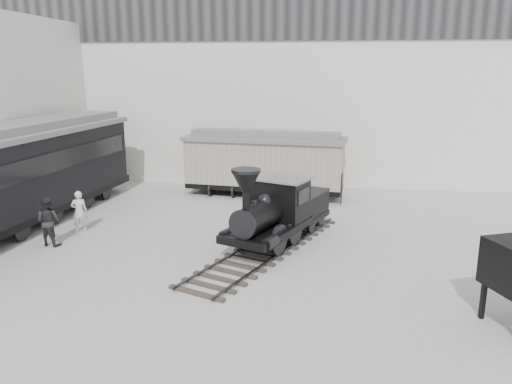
# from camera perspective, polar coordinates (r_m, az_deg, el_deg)

# --- Properties ---
(ground) EXTENTS (90.00, 90.00, 0.00)m
(ground) POSITION_cam_1_polar(r_m,az_deg,el_deg) (15.76, -2.87, -10.60)
(ground) COLOR #9E9E9B
(north_wall) EXTENTS (34.00, 2.51, 11.00)m
(north_wall) POSITION_cam_1_polar(r_m,az_deg,el_deg) (29.22, 2.31, 11.97)
(north_wall) COLOR silver
(north_wall) RESTS_ON ground
(locomotive) EXTENTS (5.35, 9.20, 3.23)m
(locomotive) POSITION_cam_1_polar(r_m,az_deg,el_deg) (18.80, 2.29, -2.61)
(locomotive) COLOR #2A2421
(locomotive) RESTS_ON ground
(boxcar) EXTENTS (8.62, 3.55, 3.43)m
(boxcar) POSITION_cam_1_polar(r_m,az_deg,el_deg) (26.14, 1.00, 3.46)
(boxcar) COLOR black
(boxcar) RESTS_ON ground
(passenger_coach) EXTENTS (4.46, 15.31, 4.04)m
(passenger_coach) POSITION_cam_1_polar(r_m,az_deg,el_deg) (23.03, -25.59, 1.76)
(passenger_coach) COLOR black
(passenger_coach) RESTS_ON ground
(visitor_a) EXTENTS (0.74, 0.62, 1.72)m
(visitor_a) POSITION_cam_1_polar(r_m,az_deg,el_deg) (21.65, -19.55, -2.10)
(visitor_a) COLOR silver
(visitor_a) RESTS_ON ground
(visitor_b) EXTENTS (1.03, 0.87, 1.90)m
(visitor_b) POSITION_cam_1_polar(r_m,az_deg,el_deg) (20.38, -22.62, -3.10)
(visitor_b) COLOR #242527
(visitor_b) RESTS_ON ground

